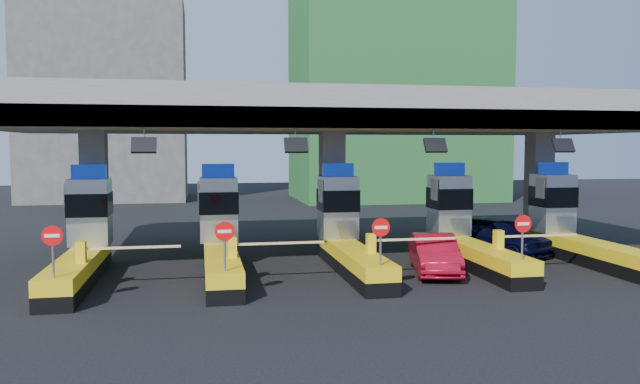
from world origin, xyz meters
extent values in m
plane|color=black|center=(0.00, 0.00, 0.00)|extent=(120.00, 120.00, 0.00)
cube|color=slate|center=(0.00, 3.00, 6.25)|extent=(28.00, 12.00, 1.50)
cube|color=#4C4C49|center=(0.00, -2.70, 5.85)|extent=(28.00, 0.60, 0.70)
cube|color=slate|center=(-10.00, 3.00, 2.75)|extent=(1.00, 1.00, 5.50)
cube|color=slate|center=(0.00, 3.00, 2.75)|extent=(1.00, 1.00, 5.50)
cube|color=slate|center=(10.00, 3.00, 2.75)|extent=(1.00, 1.00, 5.50)
cylinder|color=slate|center=(-7.50, -2.70, 5.25)|extent=(0.06, 0.06, 0.50)
cube|color=black|center=(-7.50, -2.90, 4.90)|extent=(0.80, 0.38, 0.54)
cylinder|color=slate|center=(-2.50, -2.70, 5.25)|extent=(0.06, 0.06, 0.50)
cube|color=black|center=(-2.50, -2.90, 4.90)|extent=(0.80, 0.38, 0.54)
cylinder|color=slate|center=(2.50, -2.70, 5.25)|extent=(0.06, 0.06, 0.50)
cube|color=black|center=(2.50, -2.90, 4.90)|extent=(0.80, 0.38, 0.54)
cylinder|color=slate|center=(7.50, -2.70, 5.25)|extent=(0.06, 0.06, 0.50)
cube|color=black|center=(7.50, -2.90, 4.90)|extent=(0.80, 0.38, 0.54)
cube|color=black|center=(-10.00, -1.00, 0.25)|extent=(1.20, 8.00, 0.50)
cube|color=#E5B70C|center=(-10.00, -1.00, 0.75)|extent=(1.20, 8.00, 0.50)
cube|color=#9EA3A8|center=(-10.00, 1.80, 2.30)|extent=(1.50, 1.50, 2.60)
cube|color=black|center=(-10.00, 1.78, 2.60)|extent=(1.56, 1.56, 0.90)
cube|color=#0C2DBF|center=(-10.00, 1.80, 3.88)|extent=(1.30, 0.35, 0.55)
cube|color=white|center=(-10.80, 1.50, 3.00)|extent=(0.06, 0.70, 0.90)
cylinder|color=slate|center=(-10.00, -4.60, 1.65)|extent=(0.07, 0.07, 1.30)
cylinder|color=red|center=(-10.00, -4.63, 2.25)|extent=(0.60, 0.04, 0.60)
cube|color=white|center=(-10.00, -4.65, 2.25)|extent=(0.42, 0.02, 0.10)
cube|color=#E5B70C|center=(-9.65, -2.20, 1.35)|extent=(0.30, 0.35, 0.70)
cube|color=white|center=(-8.00, -2.20, 1.45)|extent=(3.20, 0.08, 0.08)
cube|color=black|center=(-5.00, -1.00, 0.25)|extent=(1.20, 8.00, 0.50)
cube|color=#E5B70C|center=(-5.00, -1.00, 0.75)|extent=(1.20, 8.00, 0.50)
cube|color=#9EA3A8|center=(-5.00, 1.80, 2.30)|extent=(1.50, 1.50, 2.60)
cube|color=black|center=(-5.00, 1.78, 2.60)|extent=(1.56, 1.56, 0.90)
cube|color=#0C2DBF|center=(-5.00, 1.80, 3.88)|extent=(1.30, 0.35, 0.55)
cube|color=white|center=(-5.80, 1.50, 3.00)|extent=(0.06, 0.70, 0.90)
cylinder|color=slate|center=(-5.00, -4.60, 1.65)|extent=(0.07, 0.07, 1.30)
cylinder|color=red|center=(-5.00, -4.63, 2.25)|extent=(0.60, 0.04, 0.60)
cube|color=white|center=(-5.00, -4.65, 2.25)|extent=(0.42, 0.02, 0.10)
cube|color=#E5B70C|center=(-4.65, -2.20, 1.35)|extent=(0.30, 0.35, 0.70)
cube|color=white|center=(-3.00, -2.20, 1.45)|extent=(3.20, 0.08, 0.08)
cube|color=black|center=(0.00, -1.00, 0.25)|extent=(1.20, 8.00, 0.50)
cube|color=#E5B70C|center=(0.00, -1.00, 0.75)|extent=(1.20, 8.00, 0.50)
cube|color=#9EA3A8|center=(0.00, 1.80, 2.30)|extent=(1.50, 1.50, 2.60)
cube|color=black|center=(0.00, 1.78, 2.60)|extent=(1.56, 1.56, 0.90)
cube|color=#0C2DBF|center=(0.00, 1.80, 3.88)|extent=(1.30, 0.35, 0.55)
cube|color=white|center=(-0.80, 1.50, 3.00)|extent=(0.06, 0.70, 0.90)
cylinder|color=slate|center=(0.00, -4.60, 1.65)|extent=(0.07, 0.07, 1.30)
cylinder|color=red|center=(0.00, -4.63, 2.25)|extent=(0.60, 0.04, 0.60)
cube|color=white|center=(0.00, -4.65, 2.25)|extent=(0.42, 0.02, 0.10)
cube|color=#E5B70C|center=(0.35, -2.20, 1.35)|extent=(0.30, 0.35, 0.70)
cube|color=white|center=(2.00, -2.20, 1.45)|extent=(3.20, 0.08, 0.08)
cube|color=black|center=(5.00, -1.00, 0.25)|extent=(1.20, 8.00, 0.50)
cube|color=#E5B70C|center=(5.00, -1.00, 0.75)|extent=(1.20, 8.00, 0.50)
cube|color=#9EA3A8|center=(5.00, 1.80, 2.30)|extent=(1.50, 1.50, 2.60)
cube|color=black|center=(5.00, 1.78, 2.60)|extent=(1.56, 1.56, 0.90)
cube|color=#0C2DBF|center=(5.00, 1.80, 3.88)|extent=(1.30, 0.35, 0.55)
cube|color=white|center=(4.20, 1.50, 3.00)|extent=(0.06, 0.70, 0.90)
cylinder|color=slate|center=(5.00, -4.60, 1.65)|extent=(0.07, 0.07, 1.30)
cylinder|color=red|center=(5.00, -4.63, 2.25)|extent=(0.60, 0.04, 0.60)
cube|color=white|center=(5.00, -4.65, 2.25)|extent=(0.42, 0.02, 0.10)
cube|color=#E5B70C|center=(5.35, -2.20, 1.35)|extent=(0.30, 0.35, 0.70)
cube|color=white|center=(7.00, -2.20, 1.45)|extent=(3.20, 0.08, 0.08)
cube|color=black|center=(10.00, -1.00, 0.25)|extent=(1.20, 8.00, 0.50)
cube|color=#E5B70C|center=(10.00, -1.00, 0.75)|extent=(1.20, 8.00, 0.50)
cube|color=#9EA3A8|center=(10.00, 1.80, 2.30)|extent=(1.50, 1.50, 2.60)
cube|color=black|center=(10.00, 1.78, 2.60)|extent=(1.56, 1.56, 0.90)
cube|color=#0C2DBF|center=(10.00, 1.80, 3.88)|extent=(1.30, 0.35, 0.55)
cube|color=white|center=(9.20, 1.50, 3.00)|extent=(0.06, 0.70, 0.90)
cube|color=#E5B70C|center=(10.35, -2.20, 1.35)|extent=(0.30, 0.35, 0.70)
cube|color=#1E5926|center=(12.00, 32.00, 14.00)|extent=(18.00, 12.00, 28.00)
cube|color=#4C4C49|center=(-14.00, 36.00, 9.00)|extent=(14.00, 10.00, 18.00)
imported|color=black|center=(7.47, 2.03, 0.86)|extent=(3.77, 5.43, 1.72)
imported|color=#A60C21|center=(3.08, -1.48, 0.74)|extent=(2.55, 4.73, 1.48)
camera|label=1|loc=(-5.71, -23.89, 4.85)|focal=35.00mm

